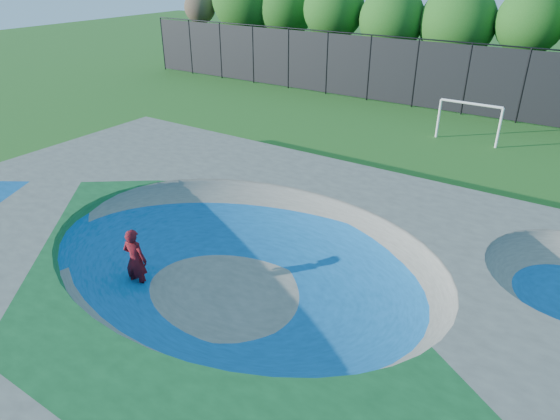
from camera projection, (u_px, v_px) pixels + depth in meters
The scene contains 7 objects.
ground at pixel (242, 295), 13.52m from camera, with size 120.00×120.00×0.00m, color #225E1A.
skate_deck at pixel (241, 272), 13.19m from camera, with size 22.00×14.00×1.50m, color gray.
skater at pixel (135, 260), 13.36m from camera, with size 0.68×0.44×1.85m, color red.
skateboard at pixel (140, 288), 13.77m from camera, with size 0.78×0.22×0.05m, color black.
soccer_goal at pixel (470, 115), 24.13m from camera, with size 3.03×0.12×2.00m.
fence at pixel (467, 78), 28.20m from camera, with size 48.09×0.09×4.04m.
treeline at pixel (542, 20), 29.41m from camera, with size 51.70×7.06×8.27m.
Camera 1 is at (6.95, -8.63, 8.15)m, focal length 32.00 mm.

